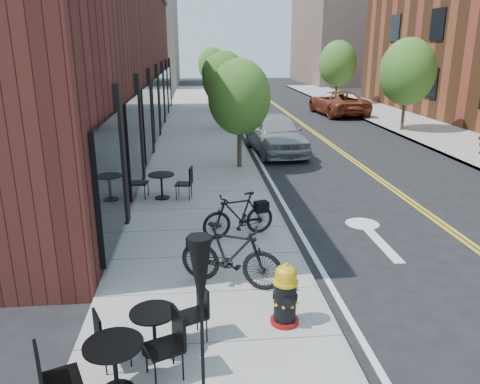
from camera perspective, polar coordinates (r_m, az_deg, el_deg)
name	(u,v)px	position (r m, az deg, el deg)	size (l,w,h in m)	color
ground	(318,292)	(8.86, 9.50, -11.98)	(120.00, 120.00, 0.00)	black
sidewalk_near	(201,162)	(17.95, -4.83, 3.62)	(4.00, 70.00, 0.12)	#9E9B93
building_near	(93,66)	(21.89, -17.48, 14.49)	(5.00, 28.00, 7.00)	#431A15
bg_building_left	(140,39)	(55.75, -12.04, 17.73)	(8.00, 14.00, 10.00)	#726656
bg_building_right	(346,31)	(60.26, 12.77, 18.58)	(10.00, 16.00, 12.00)	brown
tree_near_a	(239,97)	(16.60, -0.07, 11.49)	(2.20, 2.20, 3.81)	#382B1E
tree_near_b	(225,79)	(24.54, -1.87, 13.64)	(2.30, 2.30, 3.98)	#382B1E
tree_near_c	(217,74)	(32.52, -2.79, 14.22)	(2.10, 2.10, 3.67)	#382B1E
tree_near_d	(213,65)	(40.50, -3.36, 15.20)	(2.40, 2.40, 4.11)	#382B1E
tree_far_b	(408,72)	(25.81, 19.75, 13.62)	(2.80, 2.80, 4.62)	#382B1E
tree_far_c	(338,63)	(37.05, 11.84, 15.09)	(2.80, 2.80, 4.62)	#382B1E
fire_hydrant	(285,295)	(7.47, 5.54, -12.41)	(0.56, 0.56, 1.03)	maroon
bicycle_left	(238,215)	(10.64, -0.19, -2.81)	(0.49, 1.72, 1.03)	black
bicycle_right	(231,255)	(8.49, -1.14, -7.71)	(0.55, 1.96, 1.18)	black
bistro_set_a	(154,325)	(6.96, -10.44, -15.70)	(1.57, 0.99, 0.84)	black
bistro_set_b	(115,361)	(6.34, -15.03, -19.27)	(1.75, 1.07, 0.93)	black
bistro_set_c	(162,182)	(13.51, -9.54, 1.15)	(1.76, 0.86, 0.93)	black
patio_umbrella	(201,292)	(5.21, -4.79, -12.00)	(0.37, 0.37, 2.28)	black
parked_car_a	(275,133)	(19.75, 4.32, 7.16)	(1.94, 4.83, 1.65)	#94969B
parked_car_b	(249,114)	(26.55, 1.07, 9.48)	(1.41, 4.03, 1.33)	black
parked_car_c	(240,100)	(33.44, 0.06, 11.20)	(1.99, 4.89, 1.42)	#B1B0B5
parked_car_far	(338,103)	(31.57, 11.84, 10.59)	(2.57, 5.57, 1.55)	maroon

